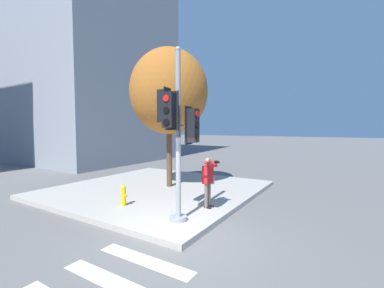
{
  "coord_description": "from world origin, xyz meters",
  "views": [
    {
      "loc": [
        -5.1,
        -3.61,
        2.77
      ],
      "look_at": [
        1.55,
        0.5,
        2.27
      ],
      "focal_mm": 24.0,
      "sensor_mm": 36.0,
      "label": 1
    }
  ],
  "objects": [
    {
      "name": "person_photographer",
      "position": [
        2.21,
        0.28,
        1.14
      ],
      "size": [
        0.58,
        0.54,
        1.63
      ],
      "color": "black",
      "rests_on": "sidewalk_corner"
    },
    {
      "name": "traffic_signal_pole",
      "position": [
        0.6,
        0.41,
        2.78
      ],
      "size": [
        0.85,
        1.22,
        4.8
      ],
      "color": "#939399",
      "rests_on": "sidewalk_corner"
    },
    {
      "name": "building_right",
      "position": [
        9.57,
        16.25,
        9.61
      ],
      "size": [
        10.93,
        12.22,
        19.19
      ],
      "color": "gray",
      "rests_on": "ground_plane"
    },
    {
      "name": "sidewalk_corner",
      "position": [
        3.5,
        3.5,
        0.08
      ],
      "size": [
        8.0,
        8.0,
        0.17
      ],
      "color": "#ADA89E",
      "rests_on": "ground_plane"
    },
    {
      "name": "ground_plane",
      "position": [
        0.0,
        0.0,
        0.0
      ],
      "size": [
        160.0,
        160.0,
        0.0
      ],
      "primitive_type": "plane",
      "color": "slate"
    },
    {
      "name": "fire_hydrant",
      "position": [
        0.88,
        2.78,
        0.51
      ],
      "size": [
        0.17,
        0.23,
        0.69
      ],
      "color": "yellow",
      "rests_on": "sidewalk_corner"
    },
    {
      "name": "street_tree",
      "position": [
        3.98,
        3.18,
        4.34
      ],
      "size": [
        3.39,
        3.39,
        6.05
      ],
      "color": "brown",
      "rests_on": "sidewalk_corner"
    }
  ]
}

